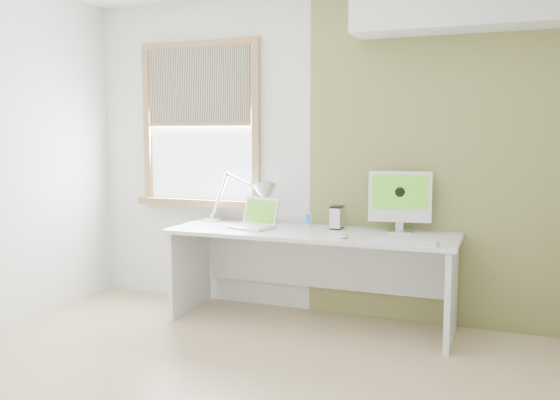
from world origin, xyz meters
The scene contains 11 objects.
room centered at (0.00, 0.00, 1.30)m, with size 4.04×3.54×2.64m.
accent_wall centered at (1.00, 1.74, 1.30)m, with size 2.00×0.02×2.60m, color olive.
window centered at (-1.00, 1.71, 1.54)m, with size 1.20×0.14×1.42m.
desk centered at (0.12, 1.44, 0.53)m, with size 2.20×0.70×0.73m.
desk_lamp centered at (-0.41, 1.55, 0.95)m, with size 0.74×0.30×0.42m.
laptop centered at (-0.34, 1.39, 0.79)m, with size 0.40×0.35×0.24m.
phone_dock centered at (0.05, 1.56, 0.76)m, with size 0.08×0.08×0.12m.
external_drive centered at (0.28, 1.57, 0.82)m, with size 0.09×0.14×0.18m.
imac centered at (0.76, 1.60, 0.99)m, with size 0.47×0.18×0.46m.
keyboard centered at (0.87, 1.16, 0.74)m, with size 0.44×0.12×0.02m.
mouse centered at (0.44, 1.17, 0.74)m, with size 0.05×0.09×0.03m, color white.
Camera 1 is at (1.50, -2.85, 1.47)m, focal length 37.89 mm.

